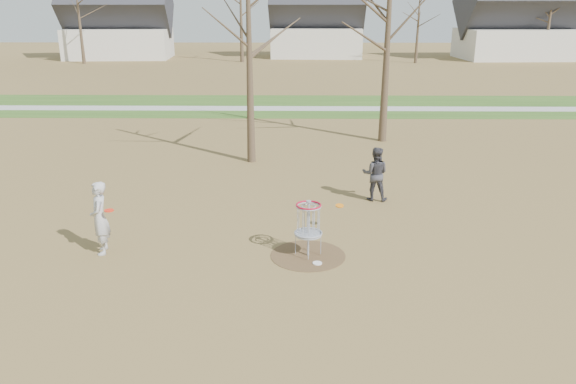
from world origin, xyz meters
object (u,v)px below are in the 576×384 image
(player_standing, at_px, (100,218))
(disc_grounded, at_px, (317,263))
(player_throwing, at_px, (375,174))
(disc_golf_basket, at_px, (308,220))

(player_standing, xyz_separation_m, disc_grounded, (5.16, -0.56, -0.87))
(player_throwing, height_order, disc_grounded, player_throwing)
(player_throwing, bearing_deg, disc_grounded, 76.89)
(player_standing, height_order, player_throwing, player_standing)
(disc_grounded, relative_size, disc_golf_basket, 0.16)
(player_throwing, relative_size, disc_golf_basket, 1.23)
(disc_grounded, bearing_deg, player_throwing, 67.26)
(player_standing, distance_m, player_throwing, 8.10)
(player_standing, xyz_separation_m, disc_golf_basket, (4.95, -0.11, 0.02))
(player_throwing, xyz_separation_m, disc_grounded, (-1.90, -4.54, -0.81))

